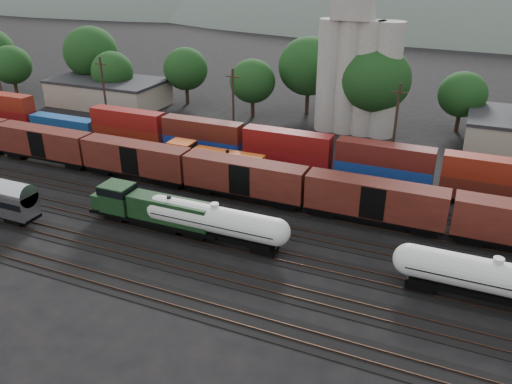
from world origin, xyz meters
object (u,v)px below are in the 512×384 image
at_px(green_locomotive, 148,208).
at_px(orange_locomotive, 209,160).
at_px(tank_car_a, 215,221).
at_px(grain_silo, 357,64).

relative_size(green_locomotive, orange_locomotive, 0.96).
xyz_separation_m(tank_car_a, grain_silo, (4.56, 41.00, 8.74)).
bearing_deg(green_locomotive, grain_silo, 72.86).
distance_m(orange_locomotive, grain_silo, 30.51).
distance_m(tank_car_a, grain_silo, 42.17).
height_order(green_locomotive, tank_car_a, tank_car_a).
bearing_deg(grain_silo, tank_car_a, -96.35).
bearing_deg(orange_locomotive, green_locomotive, -87.74).
xyz_separation_m(green_locomotive, tank_car_a, (8.09, 0.00, 0.12)).
xyz_separation_m(green_locomotive, orange_locomotive, (-0.59, 15.00, -0.05)).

